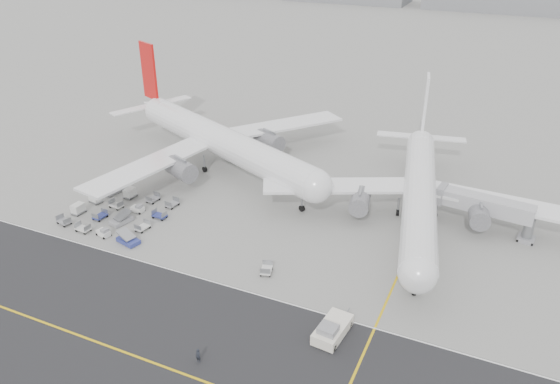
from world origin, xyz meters
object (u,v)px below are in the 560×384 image
at_px(airliner_a, 219,140).
at_px(airliner_b, 420,190).
at_px(pushback_tug, 332,329).
at_px(jet_bridge, 486,207).
at_px(ground_crew_a, 198,356).

distance_m(airliner_a, airliner_b, 39.70).
bearing_deg(pushback_tug, airliner_b, 89.95).
bearing_deg(jet_bridge, ground_crew_a, -113.76).
distance_m(jet_bridge, ground_crew_a, 50.46).
bearing_deg(jet_bridge, airliner_a, -176.93).
relative_size(airliner_b, pushback_tug, 6.40).
xyz_separation_m(airliner_a, ground_crew_a, (24.08, -46.66, -4.95)).
height_order(jet_bridge, ground_crew_a, jet_bridge).
distance_m(airliner_a, ground_crew_a, 52.74).
height_order(airliner_a, pushback_tug, airliner_a).
xyz_separation_m(pushback_tug, jet_bridge, (13.54, 33.07, 3.15)).
bearing_deg(ground_crew_a, airliner_a, 124.05).
distance_m(pushback_tug, ground_crew_a, 15.89).
bearing_deg(jet_bridge, pushback_tug, -105.36).
distance_m(airliner_b, pushback_tug, 32.71).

